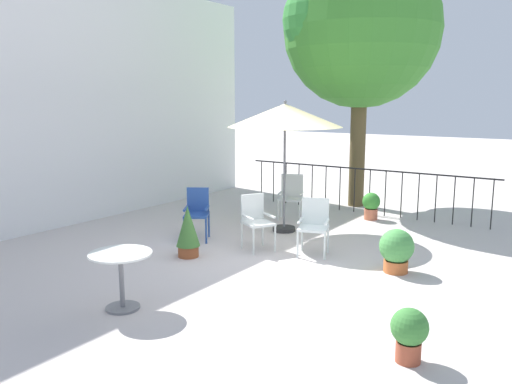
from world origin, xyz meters
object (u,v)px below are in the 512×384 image
Objects in this scene: patio_umbrella_0 at (285,116)px; patio_chair_2 at (256,218)px; potted_plant_2 at (188,231)px; potted_plant_3 at (396,249)px; patio_chair_3 at (314,223)px; cafe_table_0 at (121,270)px; potted_plant_1 at (409,332)px; patio_chair_0 at (197,210)px; patio_chair_1 at (291,194)px; shade_tree at (361,29)px; potted_plant_0 at (371,205)px.

patio_umbrella_0 is 2.15m from patio_chair_2.
potted_plant_2 is 3.26m from potted_plant_3.
patio_chair_3 reaches higher than potted_plant_3.
cafe_table_0 is 3.38m from potted_plant_1.
patio_chair_0 is at bearing 99.64° from patio_chair_3.
patio_chair_0 is 2.44m from patio_chair_1.
patio_chair_0 is (-4.55, 1.12, -3.58)m from shade_tree.
potted_plant_0 is at bearing -144.20° from shade_tree.
potted_plant_3 is at bearing -95.64° from patio_chair_3.
patio_chair_2 reaches higher than potted_plant_3.
patio_umbrella_0 reaches higher than cafe_table_0.
potted_plant_1 is at bearing -78.45° from cafe_table_0.
potted_plant_1 is (-2.38, -3.41, -0.23)m from patio_chair_2.
patio_chair_3 is (3.36, -0.84, 0.03)m from cafe_table_0.
patio_chair_2 is (-1.32, -0.24, -1.67)m from patio_umbrella_0.
patio_chair_1 reaches higher than patio_chair_0.
potted_plant_2 is at bearing 174.45° from shade_tree.
patio_umbrella_0 is 5.54m from potted_plant_1.
shade_tree reaches higher than potted_plant_3.
patio_chair_0 reaches higher than cafe_table_0.
potted_plant_0 is at bearing 25.15° from potted_plant_1.
patio_umbrella_0 reaches higher than patio_chair_1.
patio_chair_1 is at bearing 15.83° from patio_chair_2.
patio_chair_3 is at bearing -141.21° from patio_chair_1.
cafe_table_0 is 1.16× the size of potted_plant_3.
potted_plant_1 is (-2.68, -2.46, -0.22)m from patio_chair_3.
patio_chair_2 is at bearing 93.85° from potted_plant_3.
potted_plant_0 is (6.27, -0.68, -0.18)m from cafe_table_0.
patio_chair_0 is at bearing 165.82° from patio_chair_1.
potted_plant_0 is at bearing -13.72° from patio_chair_2.
shade_tree is at bearing 1.62° from patio_chair_2.
patio_chair_2 is at bearing -33.59° from potted_plant_2.
patio_umbrella_0 is (-3.15, 0.11, -1.90)m from shade_tree.
potted_plant_2 is at bearing 179.89° from patio_chair_1.
shade_tree is 2.34× the size of patio_umbrella_0.
potted_plant_1 is at bearing -152.71° from shade_tree.
patio_umbrella_0 is 2.97× the size of potted_plant_2.
potted_plant_1 is at bearing -139.03° from patio_chair_1.
shade_tree is 6.15× the size of patio_chair_1.
potted_plant_2 is (-5.47, 0.53, -3.68)m from shade_tree.
patio_chair_0 is at bearing 148.23° from potted_plant_0.
patio_umbrella_0 is 2.62× the size of patio_chair_1.
patio_umbrella_0 is at bearing 49.43° from patio_chair_3.
potted_plant_1 is (-3.70, -3.65, -1.90)m from patio_umbrella_0.
patio_chair_1 is 1.02× the size of patio_chair_2.
patio_chair_1 is (-2.18, 0.52, -3.57)m from shade_tree.
potted_plant_0 is at bearing -18.94° from potted_plant_2.
patio_umbrella_0 is at bearing 151.54° from potted_plant_0.
potted_plant_0 is at bearing -28.46° from patio_umbrella_0.
potted_plant_1 is at bearing -137.49° from patio_chair_3.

